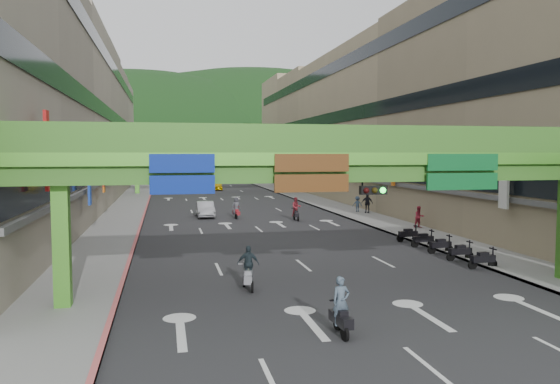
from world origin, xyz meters
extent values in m
plane|color=black|center=(0.00, 0.00, 0.00)|extent=(320.00, 320.00, 0.00)
cube|color=#28282B|center=(0.00, 50.00, 0.01)|extent=(18.00, 140.00, 0.02)
cube|color=gray|center=(-11.00, 50.00, 0.07)|extent=(4.00, 140.00, 0.15)
cube|color=gray|center=(11.00, 50.00, 0.07)|extent=(4.00, 140.00, 0.15)
cube|color=#CC5959|center=(-9.10, 50.00, 0.09)|extent=(0.20, 140.00, 0.18)
cube|color=gray|center=(9.10, 50.00, 0.09)|extent=(0.20, 140.00, 0.18)
cube|color=#9E937F|center=(-19.00, 50.00, 9.50)|extent=(12.00, 95.00, 19.00)
cube|color=black|center=(-12.95, 50.00, 4.20)|extent=(0.08, 90.25, 1.40)
cube|color=black|center=(-12.95, 50.00, 10.20)|extent=(0.08, 90.25, 1.40)
cube|color=black|center=(-12.95, 50.00, 16.20)|extent=(0.08, 90.25, 1.40)
cube|color=gray|center=(19.00, 50.00, 9.50)|extent=(12.00, 95.00, 19.00)
cube|color=black|center=(12.95, 50.00, 4.20)|extent=(0.08, 90.25, 1.40)
cube|color=black|center=(12.95, 50.00, 10.20)|extent=(0.08, 90.25, 1.40)
cube|color=black|center=(12.95, 50.00, 16.20)|extent=(0.08, 90.25, 1.40)
cube|color=#4C9E2D|center=(0.00, 6.00, 5.75)|extent=(28.00, 2.20, 0.50)
cube|color=#387223|center=(0.00, 6.00, 5.15)|extent=(28.00, 1.76, 0.70)
cube|color=#4C9E2D|center=(-11.00, 6.00, 2.40)|extent=(0.60, 0.60, 4.80)
cube|color=#387223|center=(0.00, 4.96, 6.55)|extent=(28.00, 0.12, 1.10)
cube|color=#387223|center=(0.00, 7.04, 6.55)|extent=(28.00, 0.12, 1.10)
cube|color=navy|center=(-6.50, 4.92, 5.15)|extent=(2.40, 0.12, 1.50)
cube|color=#593314|center=(-1.50, 4.92, 5.15)|extent=(3.00, 0.12, 1.50)
cube|color=#0C5926|center=(5.00, 4.92, 5.15)|extent=(3.20, 0.12, 1.50)
cube|color=black|center=(1.00, 4.77, 4.50)|extent=(1.10, 0.28, 0.35)
cube|color=#4C9E2D|center=(0.00, 65.00, 5.75)|extent=(28.00, 2.20, 0.50)
cube|color=#387223|center=(0.00, 65.00, 5.15)|extent=(28.00, 1.76, 0.70)
cube|color=#4C9E2D|center=(-11.00, 65.00, 2.40)|extent=(0.60, 0.60, 4.80)
cube|color=#4C9E2D|center=(11.00, 65.00, 2.40)|extent=(0.60, 0.60, 4.80)
cube|color=#387223|center=(0.00, 63.96, 6.55)|extent=(28.00, 0.12, 1.10)
cube|color=#387223|center=(0.00, 66.04, 6.55)|extent=(28.00, 0.12, 1.10)
ellipsoid|color=#1C4419|center=(-15.00, 160.00, 0.00)|extent=(168.00, 140.00, 112.00)
ellipsoid|color=#1C4419|center=(25.00, 180.00, 0.00)|extent=(208.00, 176.00, 128.00)
cylinder|color=black|center=(0.00, 30.00, 6.20)|extent=(26.00, 0.03, 0.03)
cone|color=red|center=(-12.50, 30.00, 5.95)|extent=(0.36, 0.36, 0.40)
cone|color=gold|center=(-10.23, 30.00, 5.95)|extent=(0.36, 0.36, 0.40)
cone|color=#193FB2|center=(-7.95, 30.00, 5.95)|extent=(0.36, 0.36, 0.40)
cone|color=silver|center=(-5.68, 30.00, 5.95)|extent=(0.36, 0.36, 0.40)
cone|color=#198C33|center=(-3.41, 30.00, 5.95)|extent=(0.36, 0.36, 0.40)
cone|color=orange|center=(-1.14, 30.00, 5.95)|extent=(0.36, 0.36, 0.40)
cone|color=red|center=(1.14, 30.00, 5.95)|extent=(0.36, 0.36, 0.40)
cone|color=gold|center=(3.41, 30.00, 5.95)|extent=(0.36, 0.36, 0.40)
cone|color=#193FB2|center=(5.68, 30.00, 5.95)|extent=(0.36, 0.36, 0.40)
cone|color=silver|center=(7.95, 30.00, 5.95)|extent=(0.36, 0.36, 0.40)
cone|color=#198C33|center=(10.23, 30.00, 5.95)|extent=(0.36, 0.36, 0.40)
cone|color=orange|center=(12.50, 30.00, 5.95)|extent=(0.36, 0.36, 0.40)
cube|color=black|center=(-1.57, 1.00, 0.55)|extent=(0.47, 1.33, 0.35)
cube|color=black|center=(-1.57, 1.00, 0.80)|extent=(0.35, 0.58, 0.18)
cube|color=black|center=(-1.52, 1.55, 1.05)|extent=(0.55, 0.11, 0.06)
cylinder|color=black|center=(-1.52, 1.55, 0.25)|extent=(0.15, 0.51, 0.50)
cylinder|color=black|center=(-1.62, 0.45, 0.25)|extent=(0.15, 0.51, 0.50)
imported|color=#445564|center=(-1.57, 1.00, 1.16)|extent=(0.62, 0.44, 1.61)
cube|color=black|center=(4.15, 30.68, 0.55)|extent=(0.47, 1.33, 0.35)
cube|color=black|center=(4.15, 30.68, 0.80)|extent=(0.35, 0.58, 0.18)
cube|color=black|center=(4.10, 31.23, 1.05)|extent=(0.55, 0.11, 0.06)
cylinder|color=black|center=(4.10, 31.23, 0.25)|extent=(0.15, 0.51, 0.50)
cylinder|color=black|center=(4.20, 30.14, 0.25)|extent=(0.15, 0.51, 0.50)
imported|color=maroon|center=(4.15, 30.68, 1.21)|extent=(0.90, 0.73, 1.73)
cube|color=gray|center=(-3.64, 7.55, 0.55)|extent=(0.57, 1.34, 0.35)
cube|color=gray|center=(-3.64, 7.55, 0.80)|extent=(0.39, 0.59, 0.18)
cube|color=gray|center=(-3.74, 8.09, 1.05)|extent=(0.55, 0.15, 0.06)
cylinder|color=black|center=(-3.74, 8.09, 0.25)|extent=(0.18, 0.51, 0.50)
cylinder|color=black|center=(-3.55, 7.01, 0.25)|extent=(0.18, 0.51, 0.50)
imported|color=#212E34|center=(-3.64, 7.55, 1.16)|extent=(1.00, 0.55, 1.61)
cube|color=maroon|center=(-0.83, 33.23, 0.55)|extent=(0.55, 1.34, 0.35)
cube|color=maroon|center=(-0.83, 33.23, 0.80)|extent=(0.38, 0.59, 0.18)
cube|color=maroon|center=(-0.74, 33.77, 1.05)|extent=(0.55, 0.15, 0.06)
cylinder|color=black|center=(-0.74, 33.77, 0.25)|extent=(0.18, 0.51, 0.50)
cylinder|color=black|center=(-0.91, 32.69, 0.25)|extent=(0.18, 0.51, 0.50)
imported|color=#47474E|center=(-0.83, 33.23, 1.16)|extent=(0.87, 0.64, 1.62)
cube|color=black|center=(8.80, 9.21, 0.55)|extent=(1.32, 0.43, 0.35)
cube|color=black|center=(8.80, 9.21, 0.80)|extent=(0.57, 0.33, 0.18)
cube|color=black|center=(9.35, 9.18, 1.05)|extent=(0.09, 0.55, 0.06)
cylinder|color=black|center=(9.35, 9.18, 0.25)|extent=(0.51, 0.13, 0.50)
cylinder|color=black|center=(8.25, 9.25, 0.25)|extent=(0.51, 0.13, 0.50)
cube|color=black|center=(8.80, 11.41, 0.55)|extent=(1.32, 0.43, 0.35)
cube|color=black|center=(8.80, 11.41, 0.80)|extent=(0.57, 0.33, 0.18)
cube|color=black|center=(9.35, 11.38, 1.05)|extent=(0.09, 0.55, 0.06)
cylinder|color=black|center=(9.35, 11.38, 0.25)|extent=(0.51, 0.13, 0.50)
cylinder|color=black|center=(8.25, 11.45, 0.25)|extent=(0.51, 0.13, 0.50)
cube|color=black|center=(8.80, 13.61, 0.55)|extent=(1.32, 0.43, 0.35)
cube|color=black|center=(8.80, 13.61, 0.80)|extent=(0.57, 0.33, 0.18)
cube|color=black|center=(9.35, 13.58, 1.05)|extent=(0.09, 0.55, 0.06)
cylinder|color=black|center=(9.35, 13.58, 0.25)|extent=(0.51, 0.13, 0.50)
cylinder|color=black|center=(8.25, 13.65, 0.25)|extent=(0.51, 0.13, 0.50)
cube|color=black|center=(8.80, 15.81, 0.55)|extent=(1.32, 0.43, 0.35)
cube|color=black|center=(8.80, 15.81, 0.80)|extent=(0.57, 0.33, 0.18)
cube|color=black|center=(9.35, 15.78, 1.05)|extent=(0.09, 0.55, 0.06)
cylinder|color=black|center=(9.35, 15.78, 0.25)|extent=(0.51, 0.13, 0.50)
cylinder|color=black|center=(8.25, 15.85, 0.25)|extent=(0.51, 0.13, 0.50)
cube|color=black|center=(8.80, 18.01, 0.55)|extent=(1.32, 0.43, 0.35)
cube|color=black|center=(8.80, 18.01, 0.80)|extent=(0.57, 0.33, 0.18)
cube|color=black|center=(9.35, 17.98, 1.05)|extent=(0.09, 0.55, 0.06)
cylinder|color=black|center=(9.35, 17.98, 0.25)|extent=(0.51, 0.13, 0.50)
cylinder|color=black|center=(8.25, 18.05, 0.25)|extent=(0.51, 0.13, 0.50)
imported|color=#B7B7BF|center=(-3.49, 35.00, 0.72)|extent=(1.54, 4.39, 1.45)
imported|color=yellow|center=(0.96, 70.99, 0.72)|extent=(1.89, 4.28, 1.43)
imported|color=#A42538|center=(12.20, 23.27, 0.84)|extent=(0.87, 0.70, 1.68)
imported|color=black|center=(12.05, 34.02, 0.95)|extent=(1.17, 1.03, 1.90)
imported|color=#394D65|center=(11.48, 35.20, 0.77)|extent=(0.79, 0.59, 1.53)
camera|label=1|loc=(-7.16, -15.70, 6.00)|focal=35.00mm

